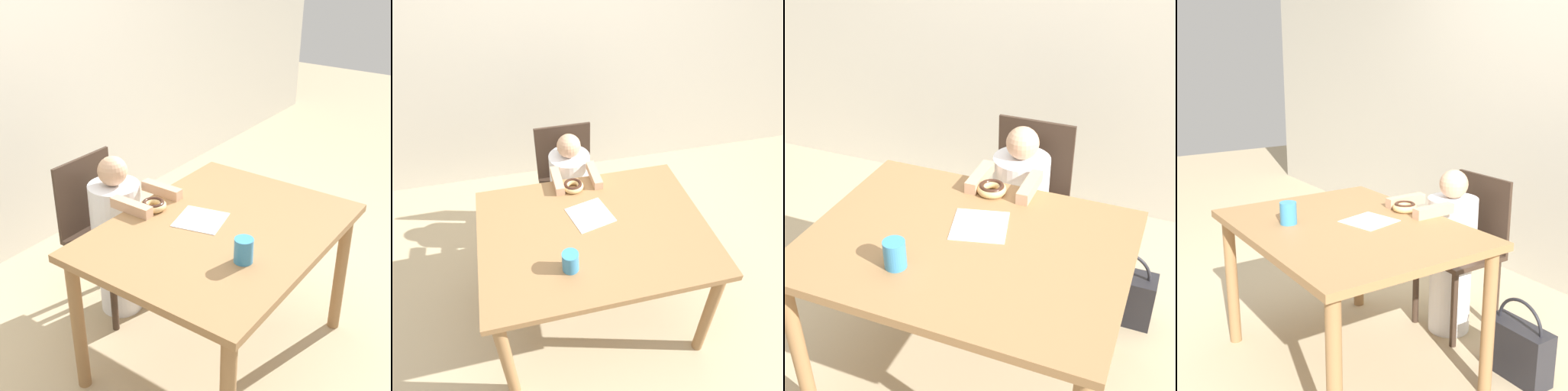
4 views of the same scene
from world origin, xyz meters
The scene contains 9 objects.
ground_plane centered at (0.00, 0.00, 0.00)m, with size 12.00×12.00×0.00m, color tan.
wall_back centered at (0.00, 1.57, 1.25)m, with size 8.00×0.05×2.50m.
dining_table centered at (0.00, 0.00, 0.63)m, with size 1.18×0.89×0.72m.
chair centered at (0.00, 0.74, 0.44)m, with size 0.38×0.37×0.84m.
child_figure centered at (0.00, 0.63, 0.44)m, with size 0.27×0.47×0.90m.
donut centered at (-0.04, 0.35, 0.74)m, with size 0.12×0.12×0.04m.
napkin centered at (0.01, 0.11, 0.72)m, with size 0.25×0.25×0.00m.
handbag centered at (0.52, 0.60, 0.14)m, with size 0.33×0.13×0.39m.
cup centered at (-0.17, -0.22, 0.77)m, with size 0.08×0.08×0.10m.
Camera 3 is at (0.64, -1.46, 1.90)m, focal length 50.00 mm.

